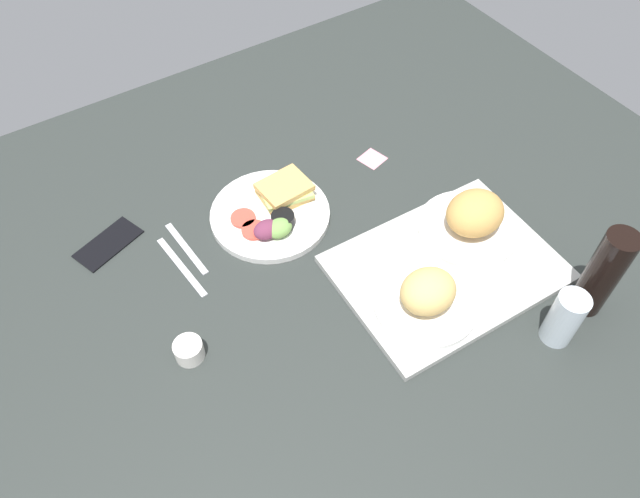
% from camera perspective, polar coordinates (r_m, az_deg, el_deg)
% --- Properties ---
extents(ground_plane, '(1.90, 1.50, 0.03)m').
position_cam_1_polar(ground_plane, '(1.33, 0.02, -0.25)').
color(ground_plane, '#282D2B').
extents(serving_tray, '(0.46, 0.35, 0.02)m').
position_cam_1_polar(serving_tray, '(1.30, 11.85, -1.80)').
color(serving_tray, '#B2B2AD').
rests_on(serving_tray, ground_plane).
extents(bread_plate_near, '(0.22, 0.22, 0.10)m').
position_cam_1_polar(bread_plate_near, '(1.33, 14.23, 2.82)').
color(bread_plate_near, white).
rests_on(bread_plate_near, serving_tray).
extents(bread_plate_far, '(0.21, 0.21, 0.09)m').
position_cam_1_polar(bread_plate_far, '(1.20, 10.09, -4.40)').
color(bread_plate_far, white).
rests_on(bread_plate_far, serving_tray).
extents(plate_with_salad, '(0.27, 0.27, 0.05)m').
position_cam_1_polar(plate_with_salad, '(1.36, -4.44, 3.54)').
color(plate_with_salad, white).
rests_on(plate_with_salad, ground_plane).
extents(drinking_glass, '(0.06, 0.06, 0.13)m').
position_cam_1_polar(drinking_glass, '(1.22, 22.14, -6.08)').
color(drinking_glass, silver).
rests_on(drinking_glass, ground_plane).
extents(soda_bottle, '(0.06, 0.06, 0.21)m').
position_cam_1_polar(soda_bottle, '(1.26, 25.21, -2.09)').
color(soda_bottle, black).
rests_on(soda_bottle, ground_plane).
extents(espresso_cup, '(0.06, 0.06, 0.04)m').
position_cam_1_polar(espresso_cup, '(1.18, -12.31, -9.35)').
color(espresso_cup, silver).
rests_on(espresso_cup, ground_plane).
extents(fork, '(0.03, 0.17, 0.01)m').
position_cam_1_polar(fork, '(1.34, -12.55, 0.10)').
color(fork, '#B7B7BC').
rests_on(fork, ground_plane).
extents(knife, '(0.03, 0.19, 0.01)m').
position_cam_1_polar(knife, '(1.31, -12.99, -1.61)').
color(knife, '#B7B7BC').
rests_on(knife, ground_plane).
extents(cell_phone, '(0.16, 0.12, 0.01)m').
position_cam_1_polar(cell_phone, '(1.40, -19.42, 0.52)').
color(cell_phone, black).
rests_on(cell_phone, ground_plane).
extents(sticky_note, '(0.07, 0.07, 0.00)m').
position_cam_1_polar(sticky_note, '(1.51, 4.97, 8.51)').
color(sticky_note, pink).
rests_on(sticky_note, ground_plane).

